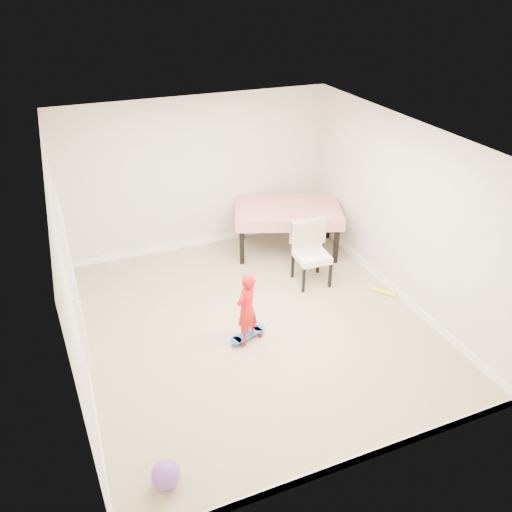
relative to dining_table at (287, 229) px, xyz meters
name	(u,v)px	position (x,y,z in m)	size (l,w,h in m)	color
ground	(255,323)	(-1.29, -1.74, -0.41)	(5.00, 5.00, 0.00)	tan
ceiling	(254,142)	(-1.29, -1.74, 2.17)	(4.50, 5.00, 0.04)	white
wall_back	(199,175)	(-1.29, 0.74, 0.89)	(4.50, 0.04, 2.60)	beige
wall_front	(361,367)	(-1.29, -4.22, 0.89)	(4.50, 0.04, 2.60)	beige
wall_left	(70,276)	(-3.52, -1.74, 0.89)	(0.04, 5.00, 2.60)	beige
wall_right	(402,213)	(0.94, -1.74, 0.89)	(0.04, 5.00, 2.60)	beige
door	(73,283)	(-3.52, -1.44, 0.61)	(0.10, 0.94, 2.11)	white
baseboard_back	(203,241)	(-1.29, 0.75, -0.35)	(4.50, 0.02, 0.12)	white
baseboard_front	(348,463)	(-1.29, -4.23, -0.35)	(4.50, 0.02, 0.12)	white
baseboard_left	(87,361)	(-3.53, -1.74, -0.35)	(0.02, 5.00, 0.12)	white
baseboard_right	(390,286)	(0.95, -1.74, -0.35)	(0.02, 5.00, 0.12)	white
dining_table	(287,229)	(0.00, 0.00, 0.00)	(1.75, 1.10, 0.83)	red
dining_chair	(312,254)	(-0.09, -1.09, 0.08)	(0.54, 0.62, 0.99)	beige
skateboard	(248,336)	(-1.51, -2.02, -0.37)	(0.56, 0.20, 0.08)	blue
child	(247,310)	(-1.53, -2.05, 0.09)	(0.37, 0.24, 1.00)	red
balloon	(166,475)	(-3.01, -3.75, -0.27)	(0.28, 0.28, 0.28)	purple
foam_toy	(383,292)	(0.79, -1.79, -0.38)	(0.06, 0.06, 0.40)	#FFFB1A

